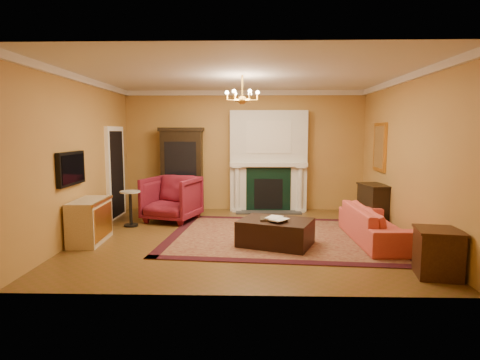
{
  "coord_description": "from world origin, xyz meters",
  "views": [
    {
      "loc": [
        0.15,
        -7.41,
        1.98
      ],
      "look_at": [
        -0.05,
        0.3,
        1.05
      ],
      "focal_mm": 30.0,
      "sensor_mm": 36.0,
      "label": 1
    }
  ],
  "objects_px": {
    "pedestal_table": "(131,206)",
    "console_table": "(374,206)",
    "wingback_armchair": "(172,197)",
    "end_table": "(438,254)",
    "leather_ottoman": "(276,232)",
    "commode": "(90,221)",
    "coral_sofa": "(377,219)",
    "china_cabinet": "(182,171)"
  },
  "relations": [
    {
      "from": "china_cabinet",
      "to": "pedestal_table",
      "type": "height_order",
      "value": "china_cabinet"
    },
    {
      "from": "coral_sofa",
      "to": "leather_ottoman",
      "type": "distance_m",
      "value": 1.87
    },
    {
      "from": "coral_sofa",
      "to": "console_table",
      "type": "bearing_deg",
      "value": -15.81
    },
    {
      "from": "console_table",
      "to": "china_cabinet",
      "type": "bearing_deg",
      "value": 152.17
    },
    {
      "from": "china_cabinet",
      "to": "coral_sofa",
      "type": "distance_m",
      "value": 4.89
    },
    {
      "from": "wingback_armchair",
      "to": "commode",
      "type": "distance_m",
      "value": 2.1
    },
    {
      "from": "end_table",
      "to": "leather_ottoman",
      "type": "bearing_deg",
      "value": 145.71
    },
    {
      "from": "pedestal_table",
      "to": "wingback_armchair",
      "type": "bearing_deg",
      "value": 34.41
    },
    {
      "from": "pedestal_table",
      "to": "commode",
      "type": "bearing_deg",
      "value": -106.63
    },
    {
      "from": "commode",
      "to": "china_cabinet",
      "type": "bearing_deg",
      "value": 65.76
    },
    {
      "from": "china_cabinet",
      "to": "commode",
      "type": "xyz_separation_m",
      "value": [
        -1.18,
        -2.93,
        -0.61
      ]
    },
    {
      "from": "china_cabinet",
      "to": "pedestal_table",
      "type": "relative_size",
      "value": 2.65
    },
    {
      "from": "pedestal_table",
      "to": "end_table",
      "type": "bearing_deg",
      "value": -29.08
    },
    {
      "from": "pedestal_table",
      "to": "coral_sofa",
      "type": "height_order",
      "value": "coral_sofa"
    },
    {
      "from": "wingback_armchair",
      "to": "coral_sofa",
      "type": "height_order",
      "value": "wingback_armchair"
    },
    {
      "from": "end_table",
      "to": "console_table",
      "type": "distance_m",
      "value": 3.07
    },
    {
      "from": "commode",
      "to": "leather_ottoman",
      "type": "distance_m",
      "value": 3.33
    },
    {
      "from": "pedestal_table",
      "to": "commode",
      "type": "relative_size",
      "value": 0.72
    },
    {
      "from": "wingback_armchair",
      "to": "console_table",
      "type": "relative_size",
      "value": 1.3
    },
    {
      "from": "commode",
      "to": "console_table",
      "type": "bearing_deg",
      "value": 12.64
    },
    {
      "from": "wingback_armchair",
      "to": "console_table",
      "type": "xyz_separation_m",
      "value": [
        4.37,
        -0.29,
        -0.13
      ]
    },
    {
      "from": "console_table",
      "to": "commode",
      "type": "bearing_deg",
      "value": -174.24
    },
    {
      "from": "end_table",
      "to": "pedestal_table",
      "type": "bearing_deg",
      "value": 150.92
    },
    {
      "from": "pedestal_table",
      "to": "commode",
      "type": "height_order",
      "value": "commode"
    },
    {
      "from": "pedestal_table",
      "to": "console_table",
      "type": "relative_size",
      "value": 0.89
    },
    {
      "from": "console_table",
      "to": "leather_ottoman",
      "type": "relative_size",
      "value": 0.71
    },
    {
      "from": "pedestal_table",
      "to": "end_table",
      "type": "relative_size",
      "value": 1.19
    },
    {
      "from": "console_table",
      "to": "end_table",
      "type": "bearing_deg",
      "value": -100.36
    },
    {
      "from": "china_cabinet",
      "to": "console_table",
      "type": "distance_m",
      "value": 4.61
    },
    {
      "from": "leather_ottoman",
      "to": "commode",
      "type": "bearing_deg",
      "value": -161.34
    },
    {
      "from": "pedestal_table",
      "to": "end_table",
      "type": "distance_m",
      "value": 5.81
    },
    {
      "from": "commode",
      "to": "end_table",
      "type": "distance_m",
      "value": 5.68
    },
    {
      "from": "pedestal_table",
      "to": "coral_sofa",
      "type": "relative_size",
      "value": 0.34
    },
    {
      "from": "china_cabinet",
      "to": "leather_ottoman",
      "type": "relative_size",
      "value": 1.67
    },
    {
      "from": "pedestal_table",
      "to": "commode",
      "type": "xyz_separation_m",
      "value": [
        -0.37,
        -1.24,
        -0.05
      ]
    },
    {
      "from": "commode",
      "to": "leather_ottoman",
      "type": "xyz_separation_m",
      "value": [
        3.33,
        -0.14,
        -0.15
      ]
    },
    {
      "from": "pedestal_table",
      "to": "coral_sofa",
      "type": "bearing_deg",
      "value": -12.64
    },
    {
      "from": "console_table",
      "to": "wingback_armchair",
      "type": "bearing_deg",
      "value": 167.01
    },
    {
      "from": "china_cabinet",
      "to": "pedestal_table",
      "type": "distance_m",
      "value": 1.96
    },
    {
      "from": "end_table",
      "to": "commode",
      "type": "bearing_deg",
      "value": 163.75
    },
    {
      "from": "china_cabinet",
      "to": "console_table",
      "type": "height_order",
      "value": "china_cabinet"
    },
    {
      "from": "china_cabinet",
      "to": "coral_sofa",
      "type": "xyz_separation_m",
      "value": [
        3.99,
        -2.77,
        -0.57
      ]
    }
  ]
}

